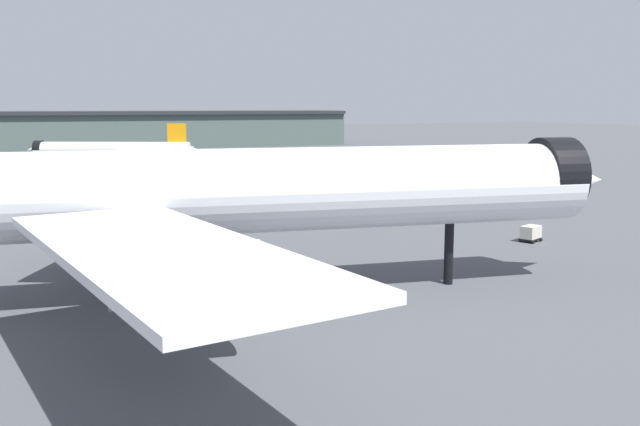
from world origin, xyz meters
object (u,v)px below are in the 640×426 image
at_px(airliner_near_gate, 210,194).
at_px(service_truck_front, 380,210).
at_px(baggage_cart_trailing, 531,233).
at_px(airliner_far_taxiway, 114,150).

bearing_deg(airliner_near_gate, service_truck_front, 51.58).
bearing_deg(baggage_cart_trailing, airliner_near_gate, 169.81).
bearing_deg(service_truck_front, airliner_far_taxiway, -175.22).
relative_size(airliner_near_gate, airliner_far_taxiway, 1.85).
distance_m(airliner_far_taxiway, baggage_cart_trailing, 110.64).
height_order(airliner_near_gate, baggage_cart_trailing, airliner_near_gate).
xyz_separation_m(airliner_far_taxiway, baggage_cart_trailing, (27.48, -107.10, -3.94)).
height_order(airliner_far_taxiway, service_truck_front, airliner_far_taxiway).
distance_m(airliner_near_gate, service_truck_front, 41.74).
relative_size(service_truck_front, baggage_cart_trailing, 2.08).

